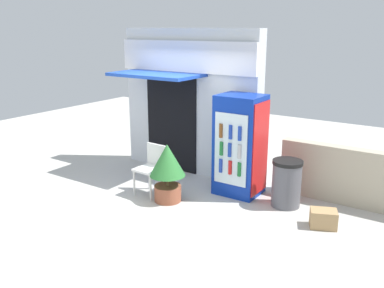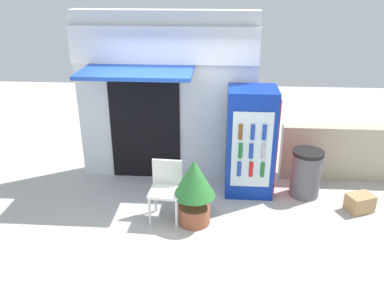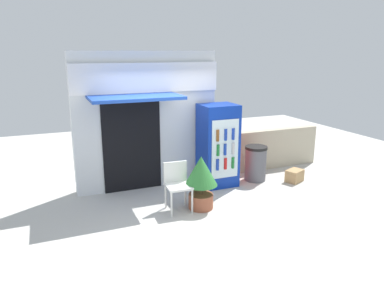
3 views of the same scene
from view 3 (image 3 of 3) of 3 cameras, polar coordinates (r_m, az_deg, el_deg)
The scene contains 8 objects.
ground at distance 6.71m, azimuth -0.88°, elevation -10.80°, with size 16.00×16.00×0.00m, color beige.
storefront_building at distance 7.67m, azimuth -7.32°, elevation 4.01°, with size 3.04×1.27×2.87m.
drink_cooler at distance 7.82m, azimuth 4.16°, elevation -0.21°, with size 0.78×0.72×1.78m.
plastic_chair at distance 6.67m, azimuth -2.36°, elevation -6.03°, with size 0.47×0.48×0.89m.
potted_plant_near_shop at distance 6.69m, azimuth 1.43°, elevation -5.32°, with size 0.61×0.61×1.01m.
trash_bin at distance 8.33m, azimuth 10.00°, elevation -2.99°, with size 0.50×0.50×0.79m.
stone_boundary_wall at distance 9.32m, azimuth 12.61°, elevation -0.67°, with size 2.47×0.24×0.98m, color #B7AD93.
cardboard_box at distance 8.50m, azimuth 15.88°, elevation -4.83°, with size 0.39×0.28×0.27m, color tan.
Camera 3 is at (-2.22, -5.65, 2.87)m, focal length 33.78 mm.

